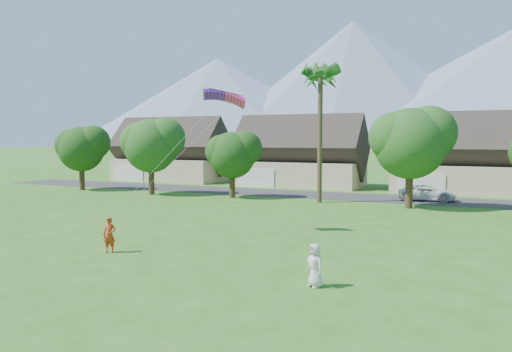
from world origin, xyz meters
The scene contains 10 objects.
ground centered at (0.00, 0.00, 0.00)m, with size 500.00×500.00×0.00m, color #2D6019.
street centered at (0.00, 34.00, 0.01)m, with size 90.00×7.00×0.01m, color #2D2D30.
kite_flyer centered at (-5.90, 4.66, 0.92)m, with size 0.67×0.44×1.84m, color #B43414.
watcher centered at (5.60, 3.35, 0.88)m, with size 0.86×0.56×1.76m, color silver.
parked_car centered at (6.89, 34.00, 0.73)m, with size 2.44×5.29×1.47m, color white.
mountain_ridge centered at (10.40, 260.00, 29.07)m, with size 540.00×240.00×70.00m.
houses_row centered at (0.49, 42.99, 3.44)m, with size 72.75×8.19×8.86m.
tree_row centered at (-1.14, 27.92, 4.89)m, with size 62.27×6.67×8.45m.
fan_palm centered at (-2.00, 28.50, 11.80)m, with size 3.00×3.00×13.80m.
parafoil_kite centered at (-2.98, 11.96, 8.51)m, with size 2.88×1.43×0.50m.
Camera 1 is at (11.52, -15.38, 5.94)m, focal length 35.00 mm.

